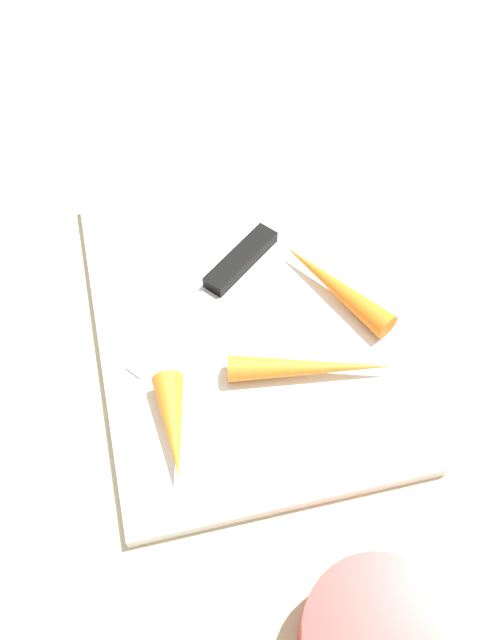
{
  "coord_description": "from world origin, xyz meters",
  "views": [
    {
      "loc": [
        0.35,
        -0.08,
        0.54
      ],
      "look_at": [
        0.0,
        0.0,
        0.01
      ],
      "focal_mm": 38.9,
      "sensor_mm": 36.0,
      "label": 1
    }
  ],
  "objects_px": {
    "cutting_board": "(240,324)",
    "carrot_medium": "(334,285)",
    "knife": "(232,268)",
    "carrot_longest": "(312,368)",
    "carrot_shortest": "(173,426)"
  },
  "relations": [
    {
      "from": "cutting_board",
      "to": "carrot_medium",
      "type": "relative_size",
      "value": 2.75
    },
    {
      "from": "knife",
      "to": "carrot_longest",
      "type": "bearing_deg",
      "value": 69.18
    },
    {
      "from": "carrot_shortest",
      "to": "knife",
      "type": "bearing_deg",
      "value": 155.42
    },
    {
      "from": "carrot_shortest",
      "to": "carrot_medium",
      "type": "bearing_deg",
      "value": 126.34
    },
    {
      "from": "carrot_shortest",
      "to": "carrot_longest",
      "type": "bearing_deg",
      "value": 106.82
    },
    {
      "from": "carrot_shortest",
      "to": "carrot_medium",
      "type": "distance_m",
      "value": 0.2
    },
    {
      "from": "knife",
      "to": "carrot_medium",
      "type": "distance_m",
      "value": 0.1
    },
    {
      "from": "cutting_board",
      "to": "knife",
      "type": "height_order",
      "value": "knife"
    },
    {
      "from": "carrot_shortest",
      "to": "carrot_longest",
      "type": "xyz_separation_m",
      "value": [
        -0.03,
        0.13,
        -0.0
      ]
    },
    {
      "from": "carrot_shortest",
      "to": "cutting_board",
      "type": "bearing_deg",
      "value": 145.43
    },
    {
      "from": "carrot_medium",
      "to": "carrot_longest",
      "type": "xyz_separation_m",
      "value": [
        0.08,
        -0.05,
        -0.0
      ]
    },
    {
      "from": "cutting_board",
      "to": "carrot_shortest",
      "type": "bearing_deg",
      "value": -38.43
    },
    {
      "from": "carrot_medium",
      "to": "knife",
      "type": "bearing_deg",
      "value": 32.1
    },
    {
      "from": "knife",
      "to": "carrot_longest",
      "type": "distance_m",
      "value": 0.13
    },
    {
      "from": "knife",
      "to": "carrot_longest",
      "type": "relative_size",
      "value": 1.17
    }
  ]
}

